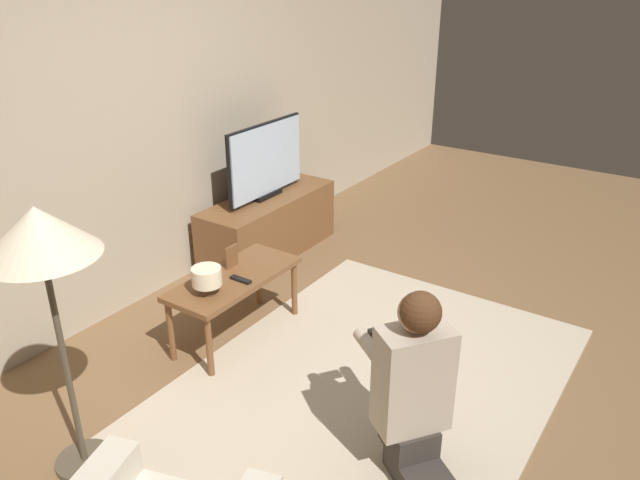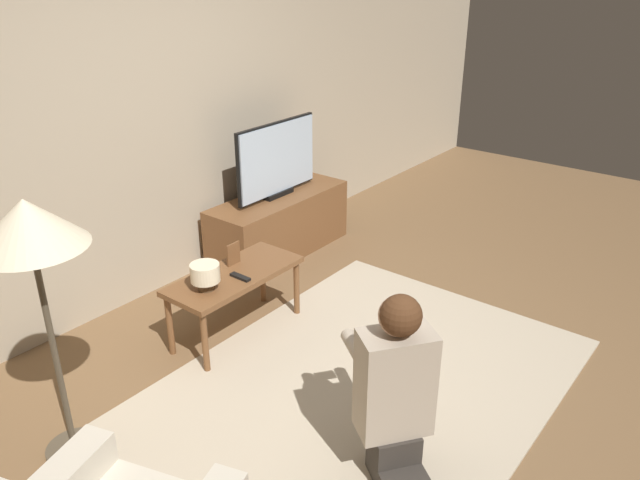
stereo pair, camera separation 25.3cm
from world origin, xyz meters
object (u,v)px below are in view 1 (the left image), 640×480
person_kneeling (414,388)px  table_lamp (207,278)px  floor_lamp (41,245)px  coffee_table (235,284)px  tv (266,160)px

person_kneeling → table_lamp: 1.47m
floor_lamp → table_lamp: bearing=5.7°
floor_lamp → table_lamp: size_ratio=7.65×
floor_lamp → person_kneeling: 1.76m
floor_lamp → table_lamp: (1.04, 0.10, -0.65)m
coffee_table → person_kneeling: bearing=-106.2°
coffee_table → table_lamp: size_ratio=5.16×
coffee_table → person_kneeling: (-0.43, -1.48, 0.09)m
tv → coffee_table: bearing=-151.2°
table_lamp → tv: bearing=24.8°
tv → person_kneeling: tv is taller
coffee_table → person_kneeling: size_ratio=0.95×
tv → table_lamp: bearing=-155.2°
coffee_table → table_lamp: 0.30m
tv → table_lamp: (-1.38, -0.64, -0.27)m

